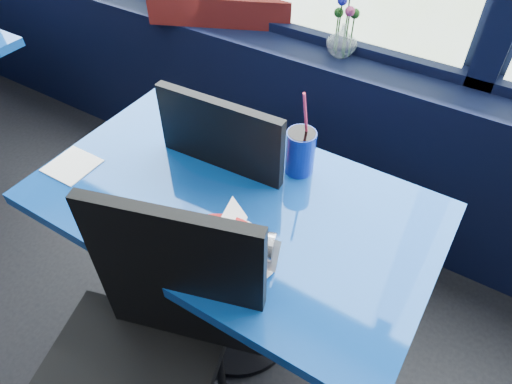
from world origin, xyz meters
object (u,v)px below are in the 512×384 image
at_px(near_table, 234,238).
at_px(flower_vase, 343,37).
at_px(chair_near_front, 145,349).
at_px(planter_box, 221,7).
at_px(chair_near_back, 246,183).
at_px(ketchup_bottle, 262,150).
at_px(food_basket, 227,245).
at_px(soda_cup, 300,151).

xyz_separation_m(near_table, flower_vase, (-0.06, 0.88, 0.31)).
height_order(chair_near_front, planter_box, chair_near_front).
xyz_separation_m(chair_near_back, planter_box, (-0.55, 0.65, 0.30)).
bearing_deg(chair_near_back, near_table, 111.56).
relative_size(flower_vase, ketchup_bottle, 1.28).
relative_size(food_basket, ketchup_bottle, 1.34).
height_order(ketchup_bottle, soda_cup, soda_cup).
bearing_deg(chair_near_back, food_basket, 114.12).
relative_size(chair_near_back, planter_box, 1.54).
bearing_deg(planter_box, ketchup_bottle, -72.60).
bearing_deg(soda_cup, ketchup_bottle, -143.10).
xyz_separation_m(near_table, planter_box, (-0.65, 0.89, 0.30)).
relative_size(near_table, ketchup_bottle, 5.93).
height_order(chair_near_front, chair_near_back, chair_near_front).
xyz_separation_m(near_table, chair_near_back, (-0.11, 0.24, 0.00)).
distance_m(near_table, chair_near_front, 0.45).
xyz_separation_m(planter_box, ketchup_bottle, (0.67, -0.74, -0.02)).
relative_size(chair_near_front, food_basket, 3.79).
bearing_deg(soda_cup, flower_vase, 103.97).
relative_size(flower_vase, food_basket, 0.96).
bearing_deg(soda_cup, planter_box, 138.66).
distance_m(chair_near_front, chair_near_back, 0.70).
bearing_deg(chair_near_front, food_basket, 56.30).
xyz_separation_m(planter_box, food_basket, (0.76, -1.06, -0.08)).
bearing_deg(soda_cup, near_table, -115.67).
height_order(planter_box, food_basket, planter_box).
height_order(near_table, chair_near_front, chair_near_front).
bearing_deg(chair_near_back, soda_cup, 172.41).
bearing_deg(flower_vase, chair_near_front, -86.63).
bearing_deg(near_table, planter_box, 126.36).
bearing_deg(planter_box, flower_vase, -25.25).
height_order(near_table, flower_vase, flower_vase).
distance_m(planter_box, ketchup_bottle, 1.00).
distance_m(flower_vase, soda_cup, 0.68).
bearing_deg(planter_box, near_table, -78.15).
bearing_deg(near_table, food_basket, -59.48).
distance_m(near_table, flower_vase, 0.94).
bearing_deg(chair_near_front, soda_cup, 65.75).
relative_size(near_table, chair_near_front, 1.17).
relative_size(chair_near_back, flower_vase, 3.83).
height_order(chair_near_back, soda_cup, soda_cup).
height_order(flower_vase, ketchup_bottle, flower_vase).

